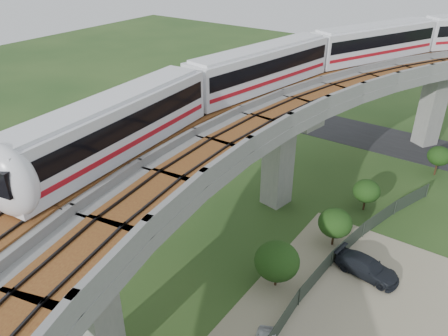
# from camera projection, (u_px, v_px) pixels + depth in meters

# --- Properties ---
(ground) EXTENTS (160.00, 160.00, 0.00)m
(ground) POSITION_uv_depth(u_px,v_px,m) (199.00, 258.00, 33.79)
(ground) COLOR #25451B
(ground) RESTS_ON ground
(asphalt_road) EXTENTS (60.00, 8.00, 0.03)m
(asphalt_road) POSITION_uv_depth(u_px,v_px,m) (345.00, 130.00, 55.34)
(asphalt_road) COLOR #232326
(asphalt_road) RESTS_ON ground
(viaduct) EXTENTS (19.58, 73.98, 11.40)m
(viaduct) POSITION_uv_depth(u_px,v_px,m) (243.00, 169.00, 27.52)
(viaduct) COLOR #99968E
(viaduct) RESTS_ON ground
(metro_train) EXTENTS (21.01, 58.83, 3.64)m
(metro_train) POSITION_uv_depth(u_px,v_px,m) (336.00, 59.00, 38.49)
(metro_train) COLOR white
(metro_train) RESTS_ON ground
(fence) EXTENTS (3.87, 38.73, 1.50)m
(fence) POSITION_uv_depth(u_px,v_px,m) (317.00, 305.00, 28.50)
(fence) COLOR #2D382D
(fence) RESTS_ON ground
(tree_0) EXTENTS (2.31, 2.31, 3.18)m
(tree_0) POSITION_uv_depth(u_px,v_px,m) (439.00, 156.00, 44.24)
(tree_0) COLOR #382314
(tree_0) RESTS_ON ground
(tree_1) EXTENTS (2.40, 2.40, 2.99)m
(tree_1) POSITION_uv_depth(u_px,v_px,m) (367.00, 191.00, 38.70)
(tree_1) COLOR #382314
(tree_1) RESTS_ON ground
(tree_2) EXTENTS (2.67, 2.67, 3.28)m
(tree_2) POSITION_uv_depth(u_px,v_px,m) (335.00, 223.00, 34.19)
(tree_2) COLOR #382314
(tree_2) RESTS_ON ground
(tree_3) EXTENTS (3.17, 3.17, 3.57)m
(tree_3) POSITION_uv_depth(u_px,v_px,m) (277.00, 261.00, 30.12)
(tree_3) COLOR #382314
(tree_3) RESTS_ON ground
(car_dark) EXTENTS (4.91, 2.49, 1.37)m
(car_dark) POSITION_uv_depth(u_px,v_px,m) (367.00, 267.00, 31.79)
(car_dark) COLOR black
(car_dark) RESTS_ON dirt_lot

